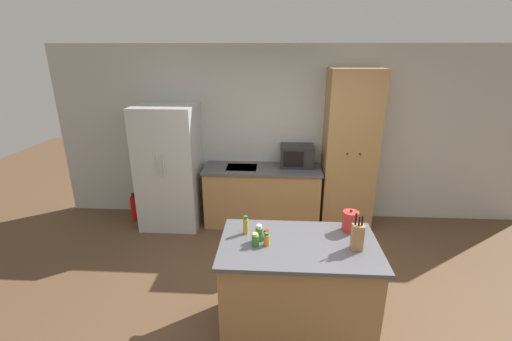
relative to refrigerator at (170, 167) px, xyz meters
The scene contains 15 objects.
ground_plane 2.79m from the refrigerator, 46.95° to the right, with size 14.00×14.00×0.00m, color brown.
wall_back 1.89m from the refrigerator, 12.49° to the left, with size 7.20×0.06×2.60m.
refrigerator is the anchor object (origin of this frame).
back_counter 1.43m from the refrigerator, ahead, with size 1.72×0.62×0.88m.
pantry_cabinet 2.60m from the refrigerator, ahead, with size 0.71×0.55×2.29m.
kitchen_island 2.75m from the refrigerator, 49.59° to the right, with size 1.37×0.82×0.93m.
microwave 1.87m from the refrigerator, ahead, with size 0.48×0.35×0.32m.
knife_block 3.09m from the refrigerator, 43.67° to the right, with size 0.09×0.08×0.33m.
spice_bottle_tall_dark 2.49m from the refrigerator, 53.58° to the right, with size 0.05×0.05×0.09m.
spice_bottle_short_red 2.32m from the refrigerator, 56.24° to the right, with size 0.05×0.05×0.17m.
spice_bottle_amber_oil 2.48m from the refrigerator, 55.24° to the right, with size 0.06×0.06×0.15m.
spice_bottle_green_herb 2.58m from the refrigerator, 54.98° to the right, with size 0.05×0.05×0.12m.
spice_bottle_pale_salt 2.54m from the refrigerator, 56.90° to the right, with size 0.06×0.06×0.12m.
kettle 2.88m from the refrigerator, 39.05° to the right, with size 0.14×0.14×0.21m.
fire_extinguisher 0.93m from the refrigerator, behind, with size 0.11×0.11×0.45m.
Camera 1 is at (-0.26, -2.72, 2.50)m, focal length 24.00 mm.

